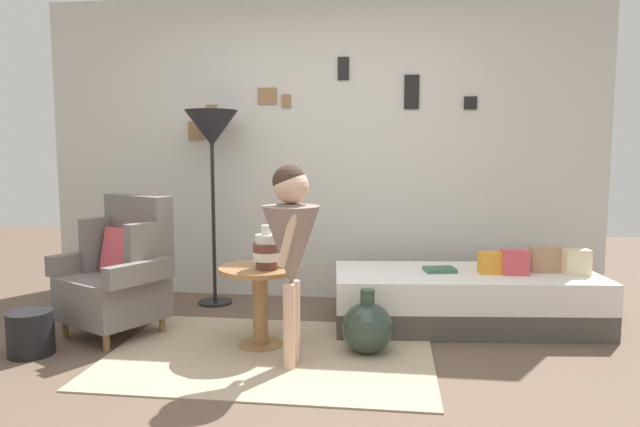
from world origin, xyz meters
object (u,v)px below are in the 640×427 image
daybed (465,298)px  magazine_basket (31,333)px  side_table (260,290)px  vase_striped (267,251)px  book_on_daybed (440,270)px  floor_lamp (212,135)px  person_child (291,238)px  armchair (121,272)px  demijohn_near (367,327)px

daybed → magazine_basket: size_ratio=7.04×
side_table → vase_striped: vase_striped is taller
vase_striped → magazine_basket: size_ratio=1.01×
book_on_daybed → floor_lamp: bearing=168.9°
person_child → book_on_daybed: 1.39m
daybed → floor_lamp: bearing=170.3°
side_table → person_child: (0.27, -0.33, 0.40)m
armchair → side_table: armchair is taller
armchair → floor_lamp: size_ratio=0.60×
vase_striped → book_on_daybed: (1.15, 0.68, -0.24)m
person_child → demijohn_near: size_ratio=2.92×
floor_lamp → side_table: bearing=-57.5°
daybed → person_child: (-1.13, -0.97, 0.58)m
vase_striped → demijohn_near: (0.64, 0.01, -0.48)m
side_table → magazine_basket: (-1.41, -0.34, -0.24)m
vase_striped → book_on_daybed: 1.35m
armchair → magazine_basket: 0.68m
floor_lamp → magazine_basket: floor_lamp is taller
daybed → vase_striped: (-1.33, -0.69, 0.45)m
vase_striped → person_child: size_ratio=0.23×
armchair → vase_striped: 1.14m
side_table → person_child: bearing=-50.9°
daybed → side_table: side_table is taller
vase_striped → magazine_basket: bearing=-169.0°
person_child → armchair: bearing=159.7°
floor_lamp → person_child: size_ratio=1.34×
armchair → person_child: bearing=-20.3°
daybed → vase_striped: bearing=-152.6°
daybed → demijohn_near: bearing=-135.4°
daybed → side_table: (-1.39, -0.64, 0.18)m
armchair → person_child: 1.43m
book_on_daybed → vase_striped: bearing=-149.4°
daybed → book_on_daybed: 0.29m
vase_striped → book_on_daybed: vase_striped is taller
book_on_daybed → demijohn_near: 0.87m
person_child → demijohn_near: (0.44, 0.29, -0.61)m
daybed → person_child: person_child is taller
demijohn_near → armchair: bearing=173.6°
book_on_daybed → magazine_basket: size_ratio=0.79×
armchair → vase_striped: (1.10, -0.21, 0.21)m
armchair → magazine_basket: armchair is taller
magazine_basket → daybed: bearing=19.2°
book_on_daybed → side_table: bearing=-152.6°
floor_lamp → demijohn_near: (1.33, -1.02, -1.25)m
floor_lamp → book_on_daybed: (1.83, -0.36, -1.00)m
vase_striped → floor_lamp: 1.46m
person_child → book_on_daybed: bearing=45.5°
floor_lamp → book_on_daybed: size_ratio=7.35×
side_table → floor_lamp: floor_lamp is taller
daybed → book_on_daybed: (-0.19, -0.01, 0.22)m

